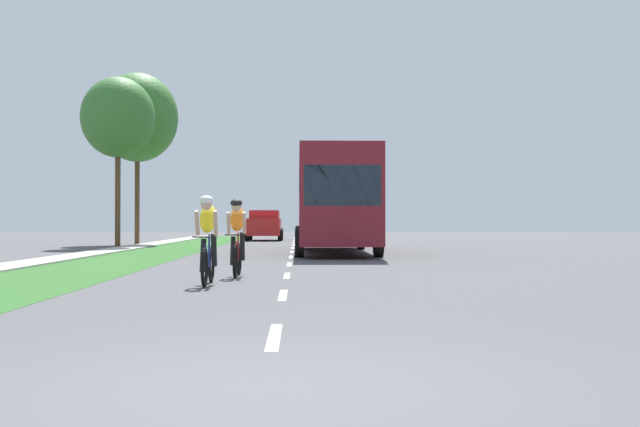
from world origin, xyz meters
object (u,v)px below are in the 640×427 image
at_px(cyclist_lead, 208,239).
at_px(cyclist_trailing, 237,237).
at_px(street_tree_near, 118,118).
at_px(street_tree_far, 137,118).
at_px(suv_red, 265,225).
at_px(bus_maroon, 334,198).

distance_m(cyclist_lead, cyclist_trailing, 2.18).
xyz_separation_m(street_tree_near, street_tree_far, (-0.02, 4.29, 0.57)).
bearing_deg(street_tree_near, suv_red, 63.82).
distance_m(bus_maroon, suv_red, 18.68).
distance_m(cyclist_trailing, street_tree_far, 24.56).
height_order(cyclist_trailing, bus_maroon, bus_maroon).
xyz_separation_m(cyclist_lead, bus_maroon, (2.89, 14.58, 1.17)).
distance_m(suv_red, street_tree_far, 11.19).
relative_size(cyclist_trailing, street_tree_near, 0.23).
bearing_deg(street_tree_near, bus_maroon, -34.07).
xyz_separation_m(bus_maroon, street_tree_near, (-9.24, 6.25, 3.72)).
bearing_deg(cyclist_trailing, bus_maroon, 78.47).
height_order(cyclist_lead, street_tree_near, street_tree_near).
distance_m(cyclist_trailing, street_tree_near, 20.44).
xyz_separation_m(suv_red, street_tree_near, (-5.95, -12.11, 4.76)).
distance_m(bus_maroon, street_tree_far, 14.68).
xyz_separation_m(cyclist_trailing, bus_maroon, (2.54, 12.43, 1.17)).
xyz_separation_m(cyclist_trailing, street_tree_far, (-6.73, 22.97, 5.47)).
height_order(cyclist_lead, street_tree_far, street_tree_far).
xyz_separation_m(cyclist_trailing, street_tree_near, (-6.70, 18.68, 4.89)).
height_order(bus_maroon, street_tree_far, street_tree_far).
height_order(bus_maroon, street_tree_near, street_tree_near).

